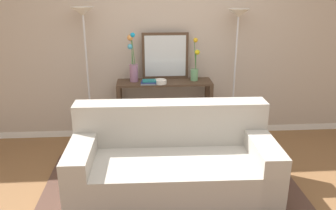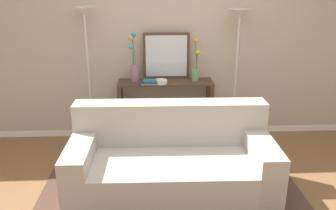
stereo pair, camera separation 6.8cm
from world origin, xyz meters
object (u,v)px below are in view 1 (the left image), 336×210
Objects in this scene: floor_lamp_right at (237,39)px; book_row_under_console at (136,138)px; vase_tall_flowers at (133,64)px; vase_short_flowers at (195,66)px; book_stack at (149,82)px; fruit_bowl at (160,82)px; wall_mirror at (165,56)px; floor_lamp_left at (85,39)px; couch at (172,163)px; console_table at (165,101)px.

book_row_under_console is (-1.31, 0.01, -1.33)m from floor_lamp_right.
vase_tall_flowers is 0.80m from vase_short_flowers.
floor_lamp_right is 1.24m from book_stack.
fruit_bowl is (0.34, -0.13, -0.20)m from vase_tall_flowers.
floor_lamp_left is at bearing -171.38° from wall_mirror.
floor_lamp_right is 2.90× the size of wall_mirror.
wall_mirror is at bearing 15.59° from vase_tall_flowers.
floor_lamp_right is 2.79× the size of vase_tall_flowers.
floor_lamp_left is 1.04m from wall_mirror.
vase_short_flowers is 0.50m from fruit_bowl.
couch is 3.24× the size of vase_tall_flowers.
book_row_under_console is at bearing -180.00° from console_table.
book_row_under_console is at bearing 0.83° from floor_lamp_left.
wall_mirror is (0.02, 1.34, 0.85)m from couch.
book_stack is (0.77, -0.11, -0.53)m from floor_lamp_left.
vase_short_flowers is (1.38, 0.03, -0.37)m from floor_lamp_left.
book_row_under_console is at bearing 162.45° from fruit_bowl.
floor_lamp_left is 3.21× the size of vase_short_flowers.
floor_lamp_right reaches higher than console_table.
book_stack is 0.85m from book_row_under_console.
console_table is (-0.01, 1.20, 0.27)m from couch.
wall_mirror is 1.18m from book_row_under_console.
console_table is 0.64m from vase_tall_flowers.
book_row_under_console is at bearing 108.23° from couch.
couch is 1.28m from book_row_under_console.
book_stack reaches higher than couch.
couch is 1.84m from floor_lamp_right.
floor_lamp_left reaches higher than floor_lamp_right.
floor_lamp_right reaches higher than vase_tall_flowers.
vase_short_flowers is at bearing 12.35° from book_stack.
vase_short_flowers is (0.80, -0.01, -0.04)m from vase_tall_flowers.
wall_mirror is 1.09× the size of vase_short_flowers.
console_table is 1.95× the size of vase_tall_flowers.
couch is 8.57× the size of book_row_under_console.
floor_lamp_left is 2.95× the size of wall_mirror.
console_table is 1.28m from floor_lamp_left.
fruit_bowl is at bearing -118.69° from console_table.
book_stack is at bearing -7.75° from floor_lamp_left.
console_table is 0.69× the size of floor_lamp_left.
couch is at bearing -86.73° from fruit_bowl.
console_table is 0.61m from vase_short_flowers.
console_table is at bearing -177.28° from vase_short_flowers.
console_table is at bearing -98.04° from wall_mirror.
vase_short_flowers is (0.38, -0.12, -0.12)m from wall_mirror.
vase_short_flowers reaches higher than couch.
fruit_bowl and book_stack have the same top height.
couch is at bearing -90.65° from wall_mirror.
book_row_under_console is (-0.41, -0.14, -1.10)m from wall_mirror.
floor_lamp_right is 1.86m from book_row_under_console.
fruit_bowl is (-0.06, 1.09, 0.57)m from couch.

